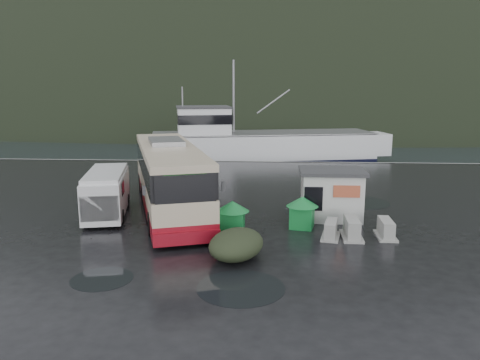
# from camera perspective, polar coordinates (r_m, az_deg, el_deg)

# --- Properties ---
(ground) EXTENTS (160.00, 160.00, 0.00)m
(ground) POSITION_cam_1_polar(r_m,az_deg,el_deg) (22.44, -2.96, -5.89)
(ground) COLOR black
(ground) RESTS_ON ground
(harbor_water) EXTENTS (300.00, 180.00, 0.02)m
(harbor_water) POSITION_cam_1_polar(r_m,az_deg,el_deg) (131.47, 2.54, 8.52)
(harbor_water) COLOR black
(harbor_water) RESTS_ON ground
(quay_edge) EXTENTS (160.00, 0.60, 1.50)m
(quay_edge) POSITION_cam_1_polar(r_m,az_deg,el_deg) (41.89, 0.14, 2.27)
(quay_edge) COLOR #999993
(quay_edge) RESTS_ON ground
(headland) EXTENTS (780.00, 540.00, 570.00)m
(headland) POSITION_cam_1_polar(r_m,az_deg,el_deg) (271.47, 5.26, 9.99)
(headland) COLOR black
(headland) RESTS_ON ground
(coach_bus) EXTENTS (7.28, 13.73, 3.78)m
(coach_bus) POSITION_cam_1_polar(r_m,az_deg,el_deg) (26.03, -8.52, -3.55)
(coach_bus) COLOR beige
(coach_bus) RESTS_ON ground
(white_van) EXTENTS (3.13, 5.97, 2.37)m
(white_van) POSITION_cam_1_polar(r_m,az_deg,el_deg) (25.59, -15.79, -4.13)
(white_van) COLOR white
(white_van) RESTS_ON ground
(waste_bin_left) EXTENTS (1.31, 1.31, 1.53)m
(waste_bin_left) POSITION_cam_1_polar(r_m,az_deg,el_deg) (22.71, 7.53, -5.77)
(waste_bin_left) COLOR #168036
(waste_bin_left) RESTS_ON ground
(waste_bin_right) EXTENTS (1.13, 1.13, 1.54)m
(waste_bin_right) POSITION_cam_1_polar(r_m,az_deg,el_deg) (21.65, -0.92, -6.53)
(waste_bin_right) COLOR #168036
(waste_bin_right) RESTS_ON ground
(dome_tent) EXTENTS (2.74, 3.31, 1.12)m
(dome_tent) POSITION_cam_1_polar(r_m,az_deg,el_deg) (18.72, -0.45, -9.47)
(dome_tent) COLOR #28311D
(dome_tent) RESTS_ON ground
(ticket_kiosk) EXTENTS (3.28, 2.50, 2.54)m
(ticket_kiosk) POSITION_cam_1_polar(r_m,az_deg,el_deg) (24.48, 10.95, -4.60)
(ticket_kiosk) COLOR silver
(ticket_kiosk) RESTS_ON ground
(jersey_barrier_a) EXTENTS (1.07, 1.66, 0.77)m
(jersey_barrier_a) POSITION_cam_1_polar(r_m,az_deg,el_deg) (21.46, 10.98, -6.91)
(jersey_barrier_a) COLOR #999993
(jersey_barrier_a) RESTS_ON ground
(jersey_barrier_b) EXTENTS (0.93, 1.79, 0.89)m
(jersey_barrier_b) POSITION_cam_1_polar(r_m,az_deg,el_deg) (21.66, 13.42, -6.84)
(jersey_barrier_b) COLOR #999993
(jersey_barrier_b) RESTS_ON ground
(jersey_barrier_c) EXTENTS (0.85, 1.64, 0.81)m
(jersey_barrier_c) POSITION_cam_1_polar(r_m,az_deg,el_deg) (22.12, 17.29, -6.67)
(jersey_barrier_c) COLOR #999993
(jersey_barrier_c) RESTS_ON ground
(fishing_trawler) EXTENTS (27.12, 11.32, 10.60)m
(fishing_trawler) POSITION_cam_1_polar(r_m,az_deg,el_deg) (48.40, 2.83, 3.50)
(fishing_trawler) COLOR white
(fishing_trawler) RESTS_ON ground
(puddles) EXTENTS (13.93, 15.21, 0.01)m
(puddles) POSITION_cam_1_polar(r_m,az_deg,el_deg) (22.05, 6.39, -6.25)
(puddles) COLOR black
(puddles) RESTS_ON ground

